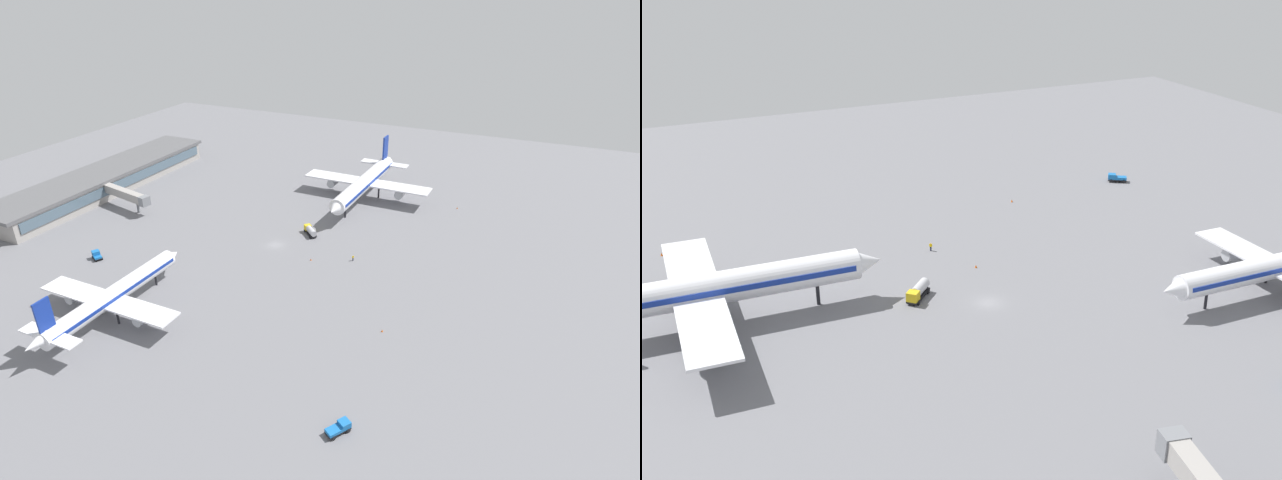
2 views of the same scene
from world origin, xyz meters
The scene contains 12 objects.
ground centered at (0.00, 0.00, 0.00)m, with size 288.00×288.00×0.00m, color slate.
terminal_building centered at (-12.69, -77.94, 3.82)m, with size 91.77×19.13×7.50m.
airplane_at_gate centered at (45.77, -17.05, 5.05)m, with size 45.52×36.37×13.88m.
airplane_taxiing centered at (-43.48, 11.62, 6.25)m, with size 56.45×45.14×17.20m.
baggage_tug centered at (27.98, -41.16, 1.16)m, with size 3.40×3.73×2.30m.
pushback_tractor centered at (56.26, 43.64, 0.97)m, with size 4.73×3.98×1.90m.
fuel_truck centered at (-10.17, 6.41, 1.39)m, with size 5.74×5.86×2.50m.
ground_crew_worker centered at (-0.61, 24.04, 0.85)m, with size 0.52×0.52×1.67m.
jet_bridge centered at (-2.43, -58.23, 5.14)m, with size 7.43×23.36×6.74m.
safety_cone_near_gate centered at (26.48, 41.50, 0.30)m, with size 0.44×0.44×0.60m, color #EA590C.
safety_cone_mid_apron centered at (4.06, 13.38, 0.30)m, with size 0.44×0.44×0.60m, color #EA590C.
safety_cone_far_side centered at (-48.55, 43.24, 0.30)m, with size 0.44×0.44×0.60m, color #EA590C.
Camera 1 is at (115.24, 66.92, 69.92)m, focal length 28.74 mm.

